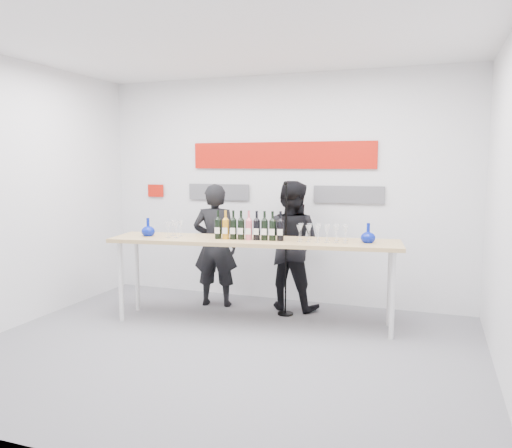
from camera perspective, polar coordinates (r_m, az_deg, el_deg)
name	(u,v)px	position (r m, az deg, el deg)	size (l,w,h in m)	color
ground	(223,350)	(5.13, -3.79, -14.14)	(5.00, 5.00, 0.00)	slate
back_wall	(281,189)	(6.68, 2.91, 3.97)	(5.00, 0.04, 3.00)	silver
signage	(277,166)	(6.66, 2.39, 6.60)	(3.38, 0.02, 0.79)	#B61207
tasting_table	(253,246)	(5.68, -0.34, -2.49)	(3.35, 1.11, 0.99)	tan
wine_bottles	(249,225)	(5.61, -0.82, -0.14)	(0.80, 0.18, 0.33)	black
decanter_left	(148,227)	(6.05, -12.23, -0.33)	(0.16, 0.16, 0.21)	#071891
decanter_right	(368,233)	(5.55, 12.70, -0.99)	(0.16, 0.16, 0.21)	#071891
glasses_left	(174,229)	(5.92, -9.31, -0.57)	(0.19, 0.24, 0.18)	silver
glasses_right	(323,233)	(5.55, 7.63, -1.03)	(0.58, 0.29, 0.18)	silver
presenter_left	(215,245)	(6.47, -4.68, -2.42)	(0.58, 0.38, 1.59)	black
presenter_right	(290,245)	(6.33, 3.94, -2.44)	(0.79, 0.62, 1.63)	black
mic_stand	(286,275)	(6.10, 3.40, -5.81)	(0.19, 0.19, 1.64)	black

